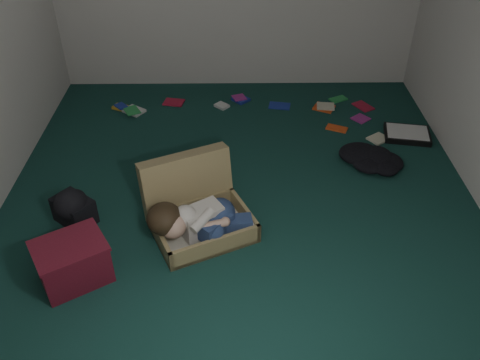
{
  "coord_description": "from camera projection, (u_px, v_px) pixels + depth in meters",
  "views": [
    {
      "loc": [
        -0.04,
        -3.32,
        2.74
      ],
      "look_at": [
        0.0,
        -0.15,
        0.35
      ],
      "focal_mm": 38.0,
      "sensor_mm": 36.0,
      "label": 1
    }
  ],
  "objects": [
    {
      "name": "floor",
      "position": [
        240.0,
        202.0,
        4.3
      ],
      "size": [
        4.5,
        4.5,
        0.0
      ],
      "primitive_type": "plane",
      "color": "#143A33",
      "rests_on": "ground"
    },
    {
      "name": "wall_front",
      "position": [
        248.0,
        329.0,
        1.72
      ],
      "size": [
        4.5,
        0.0,
        4.5
      ],
      "primitive_type": "plane",
      "rotation": [
        -1.57,
        0.0,
        0.0
      ],
      "color": "silver",
      "rests_on": "ground"
    },
    {
      "name": "suitcase",
      "position": [
        196.0,
        208.0,
        3.99
      ],
      "size": [
        0.96,
        0.95,
        0.54
      ],
      "rotation": [
        0.0,
        0.0,
        0.43
      ],
      "color": "#9C8755",
      "rests_on": "floor"
    },
    {
      "name": "person",
      "position": [
        199.0,
        220.0,
        3.81
      ],
      "size": [
        0.81,
        0.44,
        0.33
      ],
      "rotation": [
        0.0,
        0.0,
        0.43
      ],
      "color": "beige",
      "rests_on": "suitcase"
    },
    {
      "name": "maroon_bin",
      "position": [
        73.0,
        262.0,
        3.52
      ],
      "size": [
        0.6,
        0.56,
        0.33
      ],
      "rotation": [
        0.0,
        0.0,
        0.55
      ],
      "color": "maroon",
      "rests_on": "floor"
    },
    {
      "name": "backpack",
      "position": [
        74.0,
        209.0,
        4.04
      ],
      "size": [
        0.5,
        0.49,
        0.24
      ],
      "primitive_type": null,
      "rotation": [
        0.0,
        0.0,
        -0.67
      ],
      "color": "black",
      "rests_on": "floor"
    },
    {
      "name": "clothing_pile",
      "position": [
        376.0,
        160.0,
        4.69
      ],
      "size": [
        0.48,
        0.43,
        0.13
      ],
      "primitive_type": null,
      "rotation": [
        0.0,
        0.0,
        -0.25
      ],
      "color": "black",
      "rests_on": "floor"
    },
    {
      "name": "paper_tray",
      "position": [
        407.0,
        134.0,
        5.11
      ],
      "size": [
        0.5,
        0.41,
        0.06
      ],
      "rotation": [
        0.0,
        0.0,
        -0.18
      ],
      "color": "black",
      "rests_on": "floor"
    },
    {
      "name": "book_scatter",
      "position": [
        279.0,
        114.0,
        5.48
      ],
      "size": [
        2.89,
        1.48,
        0.02
      ],
      "color": "gold",
      "rests_on": "floor"
    }
  ]
}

